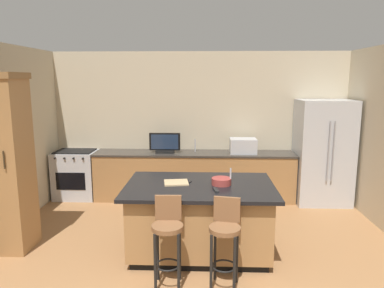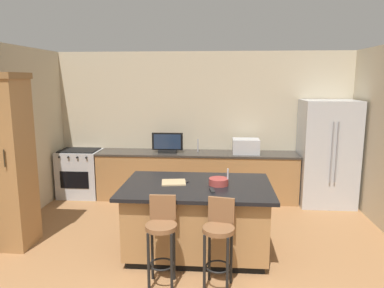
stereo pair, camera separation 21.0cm
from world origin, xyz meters
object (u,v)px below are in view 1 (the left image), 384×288
cabinet_tower (2,161)px  range_oven (76,174)px  cutting_board (176,183)px  kitchen_island (200,218)px  tv_monitor (165,144)px  tv_remote (216,190)px  microwave (243,146)px  cell_phone (187,183)px  refrigerator (323,152)px  bar_stool_right (225,235)px  fruit_bowl (221,181)px  bar_stool_left (168,234)px

cabinet_tower → range_oven: bearing=85.5°
cabinet_tower → cutting_board: bearing=1.2°
kitchen_island → tv_monitor: tv_monitor is taller
tv_remote → cutting_board: size_ratio=0.56×
tv_monitor → cutting_board: size_ratio=1.86×
microwave → cell_phone: bearing=-114.4°
refrigerator → bar_stool_right: refrigerator is taller
range_oven → cabinet_tower: (-0.17, -2.11, 0.75)m
range_oven → tv_remote: (2.58, -2.37, 0.47)m
kitchen_island → refrigerator: refrigerator is taller
cabinet_tower → bar_stool_right: bearing=-15.4°
tv_monitor → cell_phone: tv_monitor is taller
fruit_bowl → tv_remote: size_ratio=1.47×
refrigerator → cabinet_tower: bearing=-156.8°
refrigerator → cutting_board: bearing=-141.5°
refrigerator → range_oven: 4.60m
cabinet_tower → cell_phone: size_ratio=15.43×
tv_monitor → bar_stool_right: bearing=-71.3°
range_oven → microwave: bearing=0.0°
kitchen_island → cell_phone: size_ratio=12.57×
refrigerator → cabinet_tower: size_ratio=0.81×
cell_phone → fruit_bowl: bearing=17.8°
cell_phone → tv_remote: 0.49m
microwave → cell_phone: microwave is taller
tv_monitor → range_oven: bearing=178.3°
range_oven → microwave: (3.14, 0.00, 0.57)m
refrigerator → tv_remote: size_ratio=11.02×
tv_remote → kitchen_island: bearing=117.4°
bar_stool_right → tv_monitor: bearing=119.4°
range_oven → cabinet_tower: size_ratio=0.39×
kitchen_island → bar_stool_left: bar_stool_left is taller
refrigerator → tv_remote: 3.04m
tv_monitor → cutting_board: bearing=-79.5°
fruit_bowl → tv_monitor: bearing=114.9°
bar_stool_left → tv_remote: size_ratio=5.79×
bar_stool_left → fruit_bowl: bearing=51.3°
kitchen_island → fruit_bowl: size_ratio=7.53×
kitchen_island → microwave: 2.32m
cell_phone → cabinet_tower: bearing=-153.5°
microwave → bar_stool_right: (-0.47, -2.90, -0.44)m
range_oven → fruit_bowl: size_ratio=3.63×
cabinet_tower → bar_stool_left: bearing=-19.5°
fruit_bowl → tv_remote: (-0.08, -0.26, -0.03)m
refrigerator → range_oven: refrigerator is taller
tv_remote → cabinet_tower: bearing=163.4°
tv_monitor → bar_stool_left: tv_monitor is taller
range_oven → bar_stool_left: 3.55m
cabinet_tower → cutting_board: (2.24, 0.05, -0.28)m
range_oven → cabinet_tower: 2.25m
cabinet_tower → microwave: bearing=32.6°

